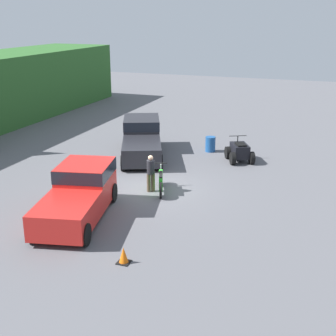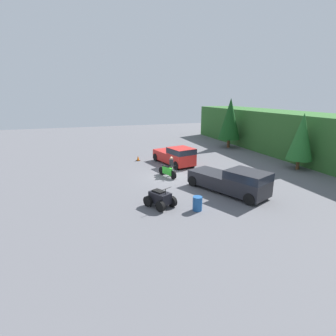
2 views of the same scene
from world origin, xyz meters
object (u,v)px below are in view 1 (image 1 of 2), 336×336
at_px(quad_atv, 240,152).
at_px(traffic_cone, 124,256).
at_px(dirt_bike, 161,181).
at_px(rider_person, 151,172).
at_px(steel_barrel, 210,144).
at_px(pickup_truck_red, 79,192).
at_px(pickup_truck_second, 142,137).

xyz_separation_m(quad_atv, traffic_cone, (-12.13, 1.24, -0.27)).
bearing_deg(dirt_bike, rider_person, 90.26).
xyz_separation_m(traffic_cone, steel_barrel, (13.41, 0.74, 0.19)).
distance_m(pickup_truck_red, quad_atv, 10.31).
bearing_deg(pickup_truck_second, quad_atv, -108.42).
bearing_deg(quad_atv, dirt_bike, 130.18).
height_order(quad_atv, traffic_cone, quad_atv).
relative_size(dirt_bike, traffic_cone, 3.95).
xyz_separation_m(quad_atv, steel_barrel, (1.28, 1.99, -0.08)).
relative_size(pickup_truck_red, steel_barrel, 6.15).
distance_m(pickup_truck_red, pickup_truck_second, 8.86).
bearing_deg(dirt_bike, quad_atv, -43.30).
xyz_separation_m(pickup_truck_second, dirt_bike, (-5.27, -3.19, -0.52)).
height_order(pickup_truck_red, dirt_bike, pickup_truck_red).
height_order(dirt_bike, traffic_cone, dirt_bike).
bearing_deg(pickup_truck_second, steel_barrel, -87.38).
xyz_separation_m(dirt_bike, steel_barrel, (7.01, -0.42, -0.03)).
bearing_deg(dirt_bike, pickup_truck_second, 10.65).
bearing_deg(pickup_truck_second, pickup_truck_red, 163.93).
bearing_deg(rider_person, pickup_truck_red, 122.67).
bearing_deg(traffic_cone, rider_person, 14.21).
relative_size(pickup_truck_red, quad_atv, 2.48).
bearing_deg(steel_barrel, dirt_bike, 176.60).
relative_size(pickup_truck_second, traffic_cone, 11.43).
height_order(pickup_truck_red, pickup_truck_second, same).
bearing_deg(pickup_truck_red, steel_barrel, -26.23).
distance_m(rider_person, traffic_cone, 6.47).
bearing_deg(pickup_truck_red, traffic_cone, -144.17).
bearing_deg(quad_atv, steel_barrel, 30.19).
height_order(pickup_truck_red, traffic_cone, pickup_truck_red).
relative_size(rider_person, steel_barrel, 1.94).
relative_size(pickup_truck_second, steel_barrel, 7.15).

